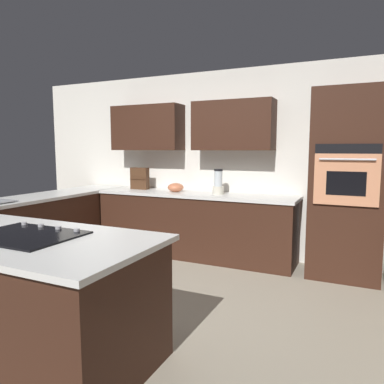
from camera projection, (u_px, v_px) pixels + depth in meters
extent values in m
plane|color=#9E937F|center=(130.00, 303.00, 3.57)|extent=(14.00, 14.00, 0.00)
cube|color=white|center=(211.00, 163.00, 5.30)|extent=(6.00, 0.10, 2.60)
cube|color=#381E14|center=(233.00, 126.00, 4.87)|extent=(1.10, 0.34, 0.66)
cube|color=#381E14|center=(147.00, 128.00, 5.44)|extent=(1.10, 0.34, 0.66)
cube|color=#381E14|center=(194.00, 226.00, 5.11)|extent=(2.80, 0.60, 0.86)
cube|color=silver|center=(194.00, 194.00, 5.05)|extent=(2.84, 0.64, 0.04)
cube|color=#381E14|center=(39.00, 231.00, 4.78)|extent=(0.60, 2.90, 0.86)
cube|color=silver|center=(37.00, 198.00, 4.73)|extent=(0.64, 2.94, 0.04)
cube|color=#381E14|center=(28.00, 300.00, 2.62)|extent=(1.86, 0.95, 0.86)
cube|color=silver|center=(25.00, 239.00, 2.57)|extent=(1.94, 1.03, 0.04)
cube|color=#381E14|center=(347.00, 185.00, 4.20)|extent=(0.80, 0.60, 2.19)
cube|color=tan|center=(346.00, 180.00, 3.91)|extent=(0.66, 0.03, 0.56)
cube|color=black|center=(346.00, 184.00, 3.90)|extent=(0.40, 0.01, 0.26)
cube|color=black|center=(348.00, 149.00, 3.87)|extent=(0.66, 0.02, 0.11)
cylinder|color=silver|center=(347.00, 159.00, 3.85)|extent=(0.56, 0.02, 0.02)
cube|color=black|center=(24.00, 235.00, 2.56)|extent=(0.76, 0.56, 0.01)
cylinder|color=#B2B2B7|center=(77.00, 230.00, 2.65)|extent=(0.04, 0.04, 0.02)
cylinder|color=#B2B2B7|center=(58.00, 228.00, 2.73)|extent=(0.04, 0.04, 0.02)
cylinder|color=#B2B2B7|center=(41.00, 225.00, 2.81)|extent=(0.04, 0.04, 0.02)
cylinder|color=#B2B2B7|center=(24.00, 223.00, 2.88)|extent=(0.04, 0.04, 0.02)
cylinder|color=beige|center=(218.00, 190.00, 4.91)|extent=(0.15, 0.15, 0.11)
cylinder|color=silver|center=(218.00, 179.00, 4.89)|extent=(0.11, 0.11, 0.21)
cylinder|color=black|center=(218.00, 170.00, 4.87)|extent=(0.12, 0.12, 0.03)
ellipsoid|color=#CC724C|center=(176.00, 187.00, 5.18)|extent=(0.23, 0.23, 0.13)
cube|color=#472B19|center=(140.00, 178.00, 5.50)|extent=(0.28, 0.10, 0.33)
cube|color=#472B19|center=(138.00, 179.00, 5.45)|extent=(0.27, 0.02, 0.02)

